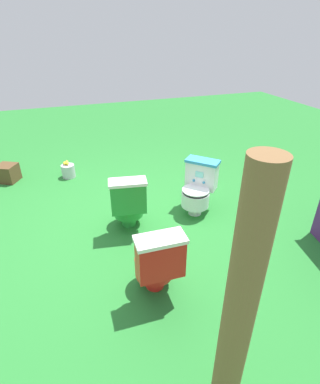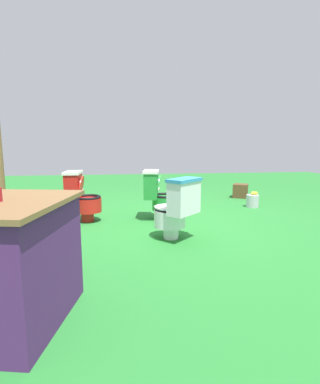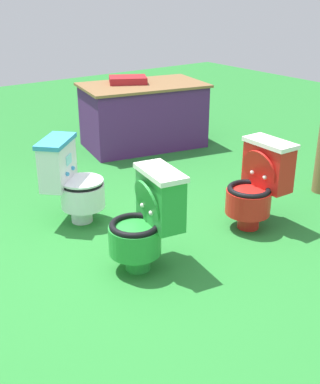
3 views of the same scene
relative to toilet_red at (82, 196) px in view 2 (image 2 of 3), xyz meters
name	(u,v)px [view 2 (image 2 of 3)]	position (x,y,z in m)	size (l,w,h in m)	color
ground	(166,220)	(-1.21, 0.10, -0.37)	(14.00, 14.00, 0.00)	#26752D
toilet_red	(82,196)	(0.00, 0.00, 0.00)	(0.50, 0.44, 0.73)	red
toilet_white	(176,208)	(-1.18, 0.99, 0.00)	(0.63, 0.63, 0.73)	white
toilet_green	(158,194)	(-1.11, 0.01, 0.00)	(0.55, 0.48, 0.73)	green
small_crate	(240,191)	(-3.05, -1.57, -0.23)	(0.30, 0.29, 0.28)	brown
lemon_bucket	(253,201)	(-2.87, -0.61, -0.26)	(0.22, 0.22, 0.28)	#B7B7BF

